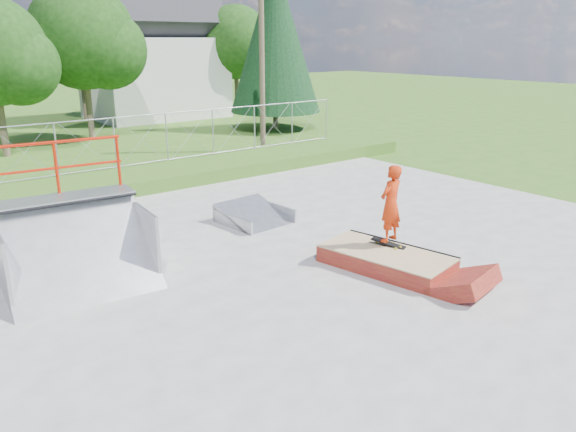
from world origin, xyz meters
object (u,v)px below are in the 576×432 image
(quarter_pipe, at_px, (74,221))
(skater, at_px, (391,207))
(grind_box, at_px, (386,260))
(flat_bank_ramp, at_px, (255,214))

(quarter_pipe, distance_m, skater, 6.67)
(grind_box, xyz_separation_m, flat_bank_ramp, (-0.37, 4.50, 0.04))
(skater, bearing_deg, quarter_pipe, -36.21)
(quarter_pipe, bearing_deg, grind_box, -25.16)
(grind_box, height_order, flat_bank_ramp, flat_bank_ramp)
(grind_box, bearing_deg, flat_bank_ramp, 83.80)
(quarter_pipe, height_order, flat_bank_ramp, quarter_pipe)
(quarter_pipe, bearing_deg, flat_bank_ramp, 18.29)
(flat_bank_ramp, relative_size, skater, 1.00)
(grind_box, relative_size, skater, 1.76)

